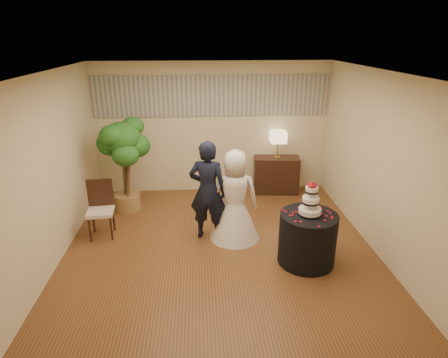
{
  "coord_description": "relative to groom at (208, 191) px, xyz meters",
  "views": [
    {
      "loc": [
        -0.3,
        -5.37,
        3.29
      ],
      "look_at": [
        0.1,
        0.4,
        1.05
      ],
      "focal_mm": 30.0,
      "sensor_mm": 36.0,
      "label": 1
    }
  ],
  "objects": [
    {
      "name": "floor",
      "position": [
        0.17,
        -0.35,
        -0.86
      ],
      "size": [
        5.0,
        5.0,
        0.0
      ],
      "primitive_type": "cube",
      "color": "brown",
      "rests_on": "ground"
    },
    {
      "name": "ceiling",
      "position": [
        0.17,
        -0.35,
        1.94
      ],
      "size": [
        5.0,
        5.0,
        0.0
      ],
      "primitive_type": "cube",
      "color": "white",
      "rests_on": "wall_back"
    },
    {
      "name": "wall_back",
      "position": [
        0.17,
        2.15,
        0.54
      ],
      "size": [
        5.0,
        0.06,
        2.8
      ],
      "primitive_type": "cube",
      "color": "beige",
      "rests_on": "ground"
    },
    {
      "name": "wall_front",
      "position": [
        0.17,
        -2.85,
        0.54
      ],
      "size": [
        5.0,
        0.06,
        2.8
      ],
      "primitive_type": "cube",
      "color": "beige",
      "rests_on": "ground"
    },
    {
      "name": "wall_left",
      "position": [
        -2.33,
        -0.35,
        0.54
      ],
      "size": [
        0.06,
        5.0,
        2.8
      ],
      "primitive_type": "cube",
      "color": "beige",
      "rests_on": "ground"
    },
    {
      "name": "wall_right",
      "position": [
        2.67,
        -0.35,
        0.54
      ],
      "size": [
        0.06,
        5.0,
        2.8
      ],
      "primitive_type": "cube",
      "color": "beige",
      "rests_on": "ground"
    },
    {
      "name": "mural_border",
      "position": [
        0.17,
        2.13,
        1.24
      ],
      "size": [
        4.9,
        0.02,
        0.85
      ],
      "primitive_type": "cube",
      "color": "#9E9D92",
      "rests_on": "wall_back"
    },
    {
      "name": "groom",
      "position": [
        0.0,
        0.0,
        0.0
      ],
      "size": [
        0.71,
        0.56,
        1.73
      ],
      "primitive_type": "imported",
      "rotation": [
        0.0,
        0.0,
        2.89
      ],
      "color": "black",
      "rests_on": "floor"
    },
    {
      "name": "bride",
      "position": [
        0.45,
        -0.03,
        -0.08
      ],
      "size": [
        0.9,
        0.9,
        1.57
      ],
      "primitive_type": "imported",
      "rotation": [
        0.0,
        0.0,
        3.1
      ],
      "color": "white",
      "rests_on": "floor"
    },
    {
      "name": "cake_table",
      "position": [
        1.47,
        -0.86,
        -0.46
      ],
      "size": [
        0.98,
        0.98,
        0.8
      ],
      "primitive_type": "cylinder",
      "rotation": [
        0.0,
        0.0,
        -0.14
      ],
      "color": "black",
      "rests_on": "floor"
    },
    {
      "name": "wedding_cake",
      "position": [
        1.47,
        -0.86,
        0.2
      ],
      "size": [
        0.33,
        0.33,
        0.53
      ],
      "primitive_type": null,
      "color": "white",
      "rests_on": "cake_table"
    },
    {
      "name": "console",
      "position": [
        1.55,
        1.88,
        -0.46
      ],
      "size": [
        1.0,
        0.52,
        0.81
      ],
      "primitive_type": "cube",
      "rotation": [
        0.0,
        0.0,
        -0.09
      ],
      "color": "black",
      "rests_on": "floor"
    },
    {
      "name": "table_lamp",
      "position": [
        1.55,
        1.88,
        0.23
      ],
      "size": [
        0.32,
        0.32,
        0.58
      ],
      "primitive_type": null,
      "color": "beige",
      "rests_on": "console"
    },
    {
      "name": "ficus_tree",
      "position": [
        -1.58,
        1.22,
        0.07
      ],
      "size": [
        1.13,
        1.13,
        1.87
      ],
      "primitive_type": null,
      "rotation": [
        0.0,
        0.0,
        2.82
      ],
      "color": "#26651F",
      "rests_on": "floor"
    },
    {
      "name": "side_chair",
      "position": [
        -1.84,
        0.16,
        -0.37
      ],
      "size": [
        0.49,
        0.51,
        0.99
      ],
      "primitive_type": null,
      "rotation": [
        0.0,
        0.0,
        0.09
      ],
      "color": "black",
      "rests_on": "floor"
    }
  ]
}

